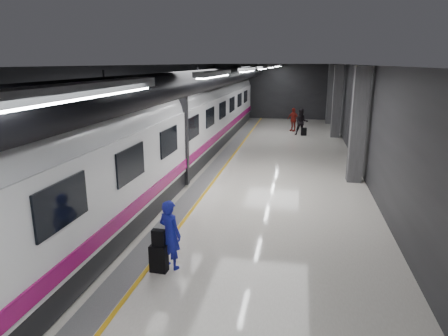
{
  "coord_description": "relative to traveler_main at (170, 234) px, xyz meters",
  "views": [
    {
      "loc": [
        2.35,
        -14.07,
        4.61
      ],
      "look_at": [
        -0.07,
        -1.52,
        1.22
      ],
      "focal_mm": 32.0,
      "sensor_mm": 36.0,
      "label": 1
    }
  ],
  "objects": [
    {
      "name": "train",
      "position": [
        -2.8,
        6.07,
        1.25
      ],
      "size": [
        3.05,
        38.0,
        4.05
      ],
      "color": "black",
      "rests_on": "ground"
    },
    {
      "name": "traveler_far_a",
      "position": [
        2.87,
        18.27,
        0.04
      ],
      "size": [
        0.89,
        0.71,
        1.73
      ],
      "primitive_type": "imported",
      "rotation": [
        0.0,
        0.0,
        0.08
      ],
      "color": "black",
      "rests_on": "ground"
    },
    {
      "name": "traveler_main",
      "position": [
        0.0,
        0.0,
        0.0
      ],
      "size": [
        0.71,
        0.6,
        1.64
      ],
      "primitive_type": "imported",
      "rotation": [
        0.0,
        0.0,
        2.72
      ],
      "color": "#221AC8",
      "rests_on": "ground"
    },
    {
      "name": "shoulder_bag",
      "position": [
        -0.2,
        -0.22,
        0.0
      ],
      "size": [
        0.29,
        0.15,
        0.38
      ],
      "primitive_type": "cube",
      "rotation": [
        0.0,
        0.0,
        -0.01
      ],
      "color": "black",
      "rests_on": "suitcase_main"
    },
    {
      "name": "suitcase_far",
      "position": [
        3.04,
        18.23,
        -0.57
      ],
      "size": [
        0.38,
        0.28,
        0.5
      ],
      "primitive_type": "cube",
      "rotation": [
        0.0,
        0.0,
        0.21
      ],
      "color": "black",
      "rests_on": "ground"
    },
    {
      "name": "ground",
      "position": [
        0.45,
        6.07,
        -0.82
      ],
      "size": [
        40.0,
        40.0,
        0.0
      ],
      "primitive_type": "plane",
      "color": "silver",
      "rests_on": "ground"
    },
    {
      "name": "suitcase_main",
      "position": [
        -0.2,
        -0.23,
        -0.5
      ],
      "size": [
        0.4,
        0.27,
        0.63
      ],
      "primitive_type": "cube",
      "rotation": [
        0.0,
        0.0,
        -0.05
      ],
      "color": "black",
      "rests_on": "ground"
    },
    {
      "name": "platform_hall",
      "position": [
        0.16,
        7.02,
        2.72
      ],
      "size": [
        10.02,
        40.02,
        4.51
      ],
      "color": "black",
      "rests_on": "ground"
    },
    {
      "name": "traveler_far_b",
      "position": [
        2.3,
        19.86,
        -0.02
      ],
      "size": [
        1.0,
        0.83,
        1.6
      ],
      "primitive_type": "imported",
      "rotation": [
        0.0,
        0.0,
        -0.57
      ],
      "color": "maroon",
      "rests_on": "ground"
    }
  ]
}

